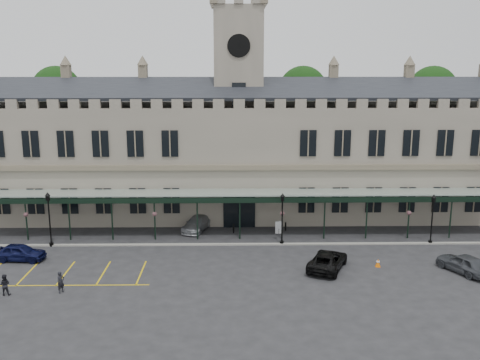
{
  "coord_description": "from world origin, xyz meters",
  "views": [
    {
      "loc": [
        -0.75,
        -41.1,
        16.43
      ],
      "look_at": [
        0.0,
        6.0,
        6.0
      ],
      "focal_mm": 40.0,
      "sensor_mm": 36.0,
      "label": 1
    }
  ],
  "objects_px": {
    "lamp_post_left": "(49,214)",
    "lamp_post_mid": "(282,214)",
    "car_left_a": "(20,252)",
    "person_a": "(61,282)",
    "car_right_a": "(464,263)",
    "car_van": "(328,260)",
    "clock_tower": "(238,94)",
    "sign_board": "(279,228)",
    "station_building": "(239,156)",
    "person_b": "(5,285)",
    "car_taxi": "(197,223)",
    "lamp_post_right": "(432,215)",
    "traffic_cone": "(378,263)"
  },
  "relations": [
    {
      "from": "station_building",
      "to": "car_right_a",
      "type": "relative_size",
      "value": 13.23
    },
    {
      "from": "clock_tower",
      "to": "car_van",
      "type": "relative_size",
      "value": 4.78
    },
    {
      "from": "lamp_post_mid",
      "to": "car_van",
      "type": "bearing_deg",
      "value": -62.32
    },
    {
      "from": "station_building",
      "to": "person_b",
      "type": "height_order",
      "value": "station_building"
    },
    {
      "from": "lamp_post_right",
      "to": "person_a",
      "type": "distance_m",
      "value": 32.51
    },
    {
      "from": "lamp_post_mid",
      "to": "lamp_post_right",
      "type": "distance_m",
      "value": 13.75
    },
    {
      "from": "lamp_post_left",
      "to": "person_b",
      "type": "xyz_separation_m",
      "value": [
        0.12,
        -10.47,
        -2.22
      ]
    },
    {
      "from": "lamp_post_left",
      "to": "traffic_cone",
      "type": "xyz_separation_m",
      "value": [
        28.46,
        -5.48,
        -2.67
      ]
    },
    {
      "from": "car_taxi",
      "to": "car_right_a",
      "type": "relative_size",
      "value": 1.04
    },
    {
      "from": "station_building",
      "to": "clock_tower",
      "type": "distance_m",
      "value": 6.64
    },
    {
      "from": "car_left_a",
      "to": "lamp_post_mid",
      "type": "bearing_deg",
      "value": -75.55
    },
    {
      "from": "traffic_cone",
      "to": "sign_board",
      "type": "bearing_deg",
      "value": 130.18
    },
    {
      "from": "traffic_cone",
      "to": "person_a",
      "type": "height_order",
      "value": "person_a"
    },
    {
      "from": "car_left_a",
      "to": "car_right_a",
      "type": "distance_m",
      "value": 36.51
    },
    {
      "from": "car_taxi",
      "to": "car_van",
      "type": "bearing_deg",
      "value": -24.82
    },
    {
      "from": "car_taxi",
      "to": "person_a",
      "type": "xyz_separation_m",
      "value": [
        -8.97,
        -14.66,
        0.12
      ]
    },
    {
      "from": "car_left_a",
      "to": "lamp_post_right",
      "type": "bearing_deg",
      "value": -79.15
    },
    {
      "from": "lamp_post_right",
      "to": "sign_board",
      "type": "bearing_deg",
      "value": 167.05
    },
    {
      "from": "lamp_post_right",
      "to": "car_left_a",
      "type": "bearing_deg",
      "value": -174.19
    },
    {
      "from": "car_van",
      "to": "clock_tower",
      "type": "bearing_deg",
      "value": -42.53
    },
    {
      "from": "lamp_post_right",
      "to": "car_left_a",
      "type": "relative_size",
      "value": 1.11
    },
    {
      "from": "traffic_cone",
      "to": "car_taxi",
      "type": "bearing_deg",
      "value": 147.04
    },
    {
      "from": "sign_board",
      "to": "person_a",
      "type": "xyz_separation_m",
      "value": [
        -17.04,
        -13.38,
        0.18
      ]
    },
    {
      "from": "lamp_post_right",
      "to": "traffic_cone",
      "type": "xyz_separation_m",
      "value": [
        -6.37,
        -5.58,
        -2.46
      ]
    },
    {
      "from": "car_taxi",
      "to": "station_building",
      "type": "bearing_deg",
      "value": 72.4
    },
    {
      "from": "lamp_post_left",
      "to": "sign_board",
      "type": "xyz_separation_m",
      "value": [
        21.07,
        3.26,
        -2.39
      ]
    },
    {
      "from": "station_building",
      "to": "lamp_post_right",
      "type": "distance_m",
      "value": 20.74
    },
    {
      "from": "lamp_post_mid",
      "to": "sign_board",
      "type": "relative_size",
      "value": 3.84
    },
    {
      "from": "car_van",
      "to": "person_a",
      "type": "relative_size",
      "value": 3.24
    },
    {
      "from": "clock_tower",
      "to": "person_b",
      "type": "bearing_deg",
      "value": -129.16
    },
    {
      "from": "person_a",
      "to": "car_right_a",
      "type": "bearing_deg",
      "value": -47.75
    },
    {
      "from": "lamp_post_left",
      "to": "person_a",
      "type": "distance_m",
      "value": 11.11
    },
    {
      "from": "sign_board",
      "to": "car_taxi",
      "type": "bearing_deg",
      "value": 157.87
    },
    {
      "from": "lamp_post_mid",
      "to": "person_b",
      "type": "xyz_separation_m",
      "value": [
        -20.95,
        -10.61,
        -2.1
      ]
    },
    {
      "from": "station_building",
      "to": "clock_tower",
      "type": "relative_size",
      "value": 2.42
    },
    {
      "from": "car_left_a",
      "to": "station_building",
      "type": "bearing_deg",
      "value": -48.0
    },
    {
      "from": "sign_board",
      "to": "person_a",
      "type": "height_order",
      "value": "person_a"
    },
    {
      "from": "traffic_cone",
      "to": "car_left_a",
      "type": "height_order",
      "value": "car_left_a"
    },
    {
      "from": "sign_board",
      "to": "car_left_a",
      "type": "xyz_separation_m",
      "value": [
        -22.5,
        -6.85,
        0.11
      ]
    },
    {
      "from": "person_a",
      "to": "station_building",
      "type": "bearing_deg",
      "value": 3.43
    },
    {
      "from": "lamp_post_left",
      "to": "lamp_post_mid",
      "type": "height_order",
      "value": "lamp_post_left"
    },
    {
      "from": "lamp_post_right",
      "to": "car_van",
      "type": "relative_size",
      "value": 0.91
    },
    {
      "from": "car_left_a",
      "to": "car_van",
      "type": "bearing_deg",
      "value": -90.05
    },
    {
      "from": "lamp_post_left",
      "to": "car_taxi",
      "type": "bearing_deg",
      "value": 19.25
    },
    {
      "from": "person_b",
      "to": "car_taxi",
      "type": "bearing_deg",
      "value": -137.62
    },
    {
      "from": "clock_tower",
      "to": "car_van",
      "type": "bearing_deg",
      "value": -66.9
    },
    {
      "from": "clock_tower",
      "to": "sign_board",
      "type": "bearing_deg",
      "value": -62.15
    },
    {
      "from": "station_building",
      "to": "clock_tower",
      "type": "xyz_separation_m",
      "value": [
        0.0,
        0.09,
        6.64
      ]
    },
    {
      "from": "car_taxi",
      "to": "person_b",
      "type": "relative_size",
      "value": 3.0
    },
    {
      "from": "car_left_a",
      "to": "person_a",
      "type": "relative_size",
      "value": 2.65
    }
  ]
}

